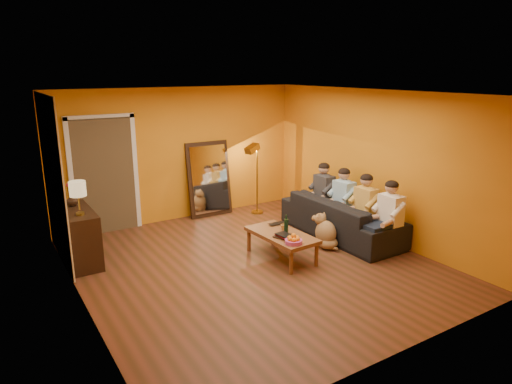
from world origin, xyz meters
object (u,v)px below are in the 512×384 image
sideboard (79,236)px  person_mid_right (343,201)px  coffee_table (281,246)px  wine_bottle (286,224)px  dog (326,231)px  table_lamp (79,198)px  floor_lamp (257,180)px  vase (72,200)px  laptop (278,224)px  tumbler (283,227)px  sofa (341,217)px  person_mid_left (365,209)px  person_far_right (324,194)px  mirror_frame (209,179)px  person_far_left (390,217)px

sideboard → person_mid_right: person_mid_right is taller
coffee_table → wine_bottle: bearing=-48.1°
dog → wine_bottle: 0.89m
table_lamp → floor_lamp: bearing=14.3°
coffee_table → vase: size_ratio=6.36×
laptop → tumbler: bearing=-106.8°
sofa → floor_lamp: size_ratio=1.67×
dog → person_mid_right: size_ratio=0.50×
person_mid_left → laptop: (-1.45, 0.54, -0.18)m
table_lamp → dog: 3.94m
person_far_right → sideboard: bearing=171.5°
sideboard → person_mid_right: (4.37, -1.20, 0.18)m
sideboard → person_mid_left: person_mid_left is taller
sideboard → laptop: (2.92, -1.22, 0.01)m
person_mid_right → sideboard: bearing=164.6°
sideboard → dog: size_ratio=1.95×
person_far_right → mirror_frame: bearing=132.3°
person_mid_left → person_far_left: bearing=-90.0°
person_far_right → vase: 4.48m
sideboard → laptop: bearing=-22.6°
floor_lamp → person_far_right: floor_lamp is taller
floor_lamp → person_mid_right: floor_lamp is taller
table_lamp → person_mid_left: 4.63m
coffee_table → person_mid_left: bearing=-9.7°
coffee_table → laptop: size_ratio=4.07×
table_lamp → dog: table_lamp is taller
floor_lamp → tumbler: floor_lamp is taller
person_mid_left → mirror_frame: bearing=119.1°
dog → vase: vase is taller
floor_lamp → person_mid_right: size_ratio=1.18×
wine_bottle → sofa: bearing=12.2°
sideboard → sofa: sideboard is taller
table_lamp → person_mid_left: bearing=-18.4°
mirror_frame → person_mid_right: 2.78m
person_mid_right → person_far_right: (0.00, 0.55, 0.00)m
mirror_frame → person_far_left: size_ratio=1.25×
mirror_frame → floor_lamp: 0.99m
wine_bottle → coffee_table: bearing=135.0°
floor_lamp → dog: bearing=-105.5°
sofa → person_mid_right: person_mid_right is taller
dog → vase: size_ratio=3.15×
floor_lamp → coffee_table: bearing=-127.5°
wine_bottle → tumbler: 0.21m
mirror_frame → sideboard: bearing=-158.8°
coffee_table → dog: dog is taller
mirror_frame → person_far_left: bearing=-65.0°
person_far_right → person_mid_right: bearing=-90.0°
sideboard → laptop: size_ratio=3.94×
coffee_table → person_far_left: person_far_left is taller
wine_bottle → vase: bearing=146.3°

